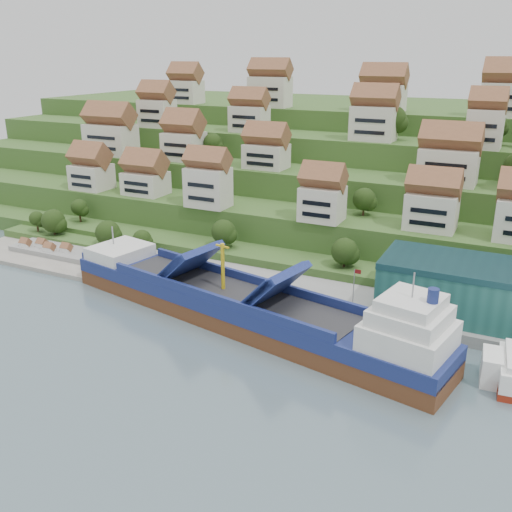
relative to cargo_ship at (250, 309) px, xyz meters
The scene contains 9 objects.
ground 3.92m from the cargo_ship, 154.86° to the left, with size 300.00×300.00×0.00m, color slate.
quay 24.21m from the cargo_ship, 41.16° to the left, with size 180.00×14.00×2.20m, color gray.
pebble_beach 61.28m from the cargo_ship, 167.87° to the left, with size 45.00×20.00×1.00m, color gray.
hillside 104.69m from the cargo_ship, 91.01° to the left, with size 260.00×128.00×31.00m.
hillside_village 64.78m from the cargo_ship, 90.16° to the left, with size 158.56×65.37×29.42m.
hillside_trees 49.01m from the cargo_ship, 102.48° to the left, with size 140.83×62.76×31.58m.
flagpole 19.88m from the cargo_ship, 33.75° to the left, with size 1.28×0.16×8.00m.
beach_huts 62.94m from the cargo_ship, 169.36° to the left, with size 14.40×3.70×2.20m.
cargo_ship is the anchor object (origin of this frame).
Camera 1 is at (44.53, -85.52, 47.60)m, focal length 40.00 mm.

